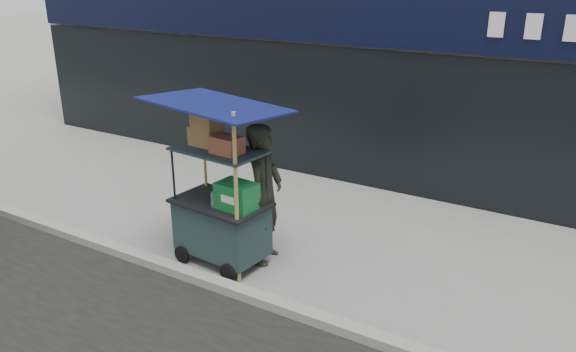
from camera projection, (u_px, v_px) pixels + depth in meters
The scene contains 4 objects.
ground at pixel (220, 278), 7.05m from camera, with size 80.00×80.00×0.00m, color slate.
curb at pixel (209, 281), 6.87m from camera, with size 80.00×0.18×0.12m, color gray.
vendor_cart at pixel (221, 207), 7.21m from camera, with size 1.72×1.29×2.21m.
vendor_man at pixel (264, 194), 7.22m from camera, with size 0.68×0.45×1.87m, color black.
Camera 1 is at (3.92, -4.83, 3.67)m, focal length 35.00 mm.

